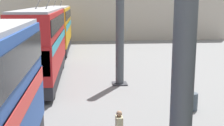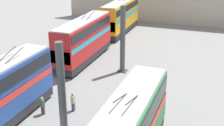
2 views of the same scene
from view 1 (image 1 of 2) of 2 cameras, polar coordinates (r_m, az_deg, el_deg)
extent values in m
cube|color=#A8A093|center=(43.61, -2.05, 8.92)|extent=(0.50, 36.00, 7.40)
cylinder|color=#42474C|center=(7.64, 12.77, -3.67)|extent=(0.55, 0.55, 7.24)
cylinder|color=#42474C|center=(20.49, 1.45, 5.93)|extent=(0.55, 0.55, 7.24)
cube|color=#333338|center=(21.13, 1.40, -3.79)|extent=(0.99, 0.99, 0.08)
cylinder|color=black|center=(18.30, -10.87, -4.94)|extent=(0.98, 0.30, 0.98)
cylinder|color=black|center=(18.64, -17.33, -4.96)|extent=(0.98, 0.30, 0.98)
cylinder|color=black|center=(26.23, -9.13, 0.08)|extent=(0.98, 0.30, 0.98)
cylinder|color=black|center=(26.47, -13.67, 0.00)|extent=(0.98, 0.30, 0.98)
cube|color=#28282D|center=(22.42, -12.52, -1.55)|extent=(10.96, 2.45, 0.77)
cube|color=red|center=(22.14, -12.68, 2.13)|extent=(11.19, 2.50, 2.15)
cube|color=teal|center=(22.03, -12.77, 4.18)|extent=(10.85, 2.54, 0.55)
cube|color=red|center=(21.93, -12.89, 7.05)|extent=(11.08, 2.42, 1.67)
cube|color=black|center=(21.92, -12.90, 7.27)|extent=(10.74, 2.51, 0.92)
cube|color=#9E9EA3|center=(21.88, -13.00, 9.41)|extent=(10.96, 2.25, 0.14)
cube|color=black|center=(16.72, -15.14, -0.19)|extent=(0.12, 2.30, 1.37)
cylinder|color=#282828|center=(23.22, -11.70, 10.45)|extent=(2.35, 0.07, 0.65)
cylinder|color=#282828|center=(23.31, -13.44, 10.38)|extent=(2.35, 0.07, 0.65)
cylinder|color=black|center=(31.24, -8.50, 1.84)|extent=(0.91, 0.30, 0.91)
cylinder|color=black|center=(31.44, -12.32, 1.76)|extent=(0.91, 0.30, 0.91)
cylinder|color=black|center=(39.27, -7.82, 3.80)|extent=(0.91, 0.30, 0.91)
cylinder|color=black|center=(39.42, -10.88, 3.73)|extent=(0.91, 0.30, 0.91)
cube|color=#28282D|center=(35.39, -9.82, 3.19)|extent=(10.90, 2.45, 0.75)
cube|color=gold|center=(35.22, -9.90, 5.55)|extent=(11.12, 2.50, 2.17)
cube|color=teal|center=(35.15, -9.95, 6.87)|extent=(10.79, 2.54, 0.55)
cube|color=gold|center=(35.08, -10.01, 8.62)|extent=(11.01, 2.42, 1.60)
cube|color=black|center=(35.08, -10.01, 8.75)|extent=(10.68, 2.51, 0.88)
cube|color=#9E9EA3|center=(35.06, -10.06, 10.04)|extent=(10.90, 2.25, 0.14)
cube|color=black|center=(29.75, -10.77, 4.90)|extent=(0.12, 2.30, 1.39)
cylinder|color=#282828|center=(36.41, -9.33, 10.68)|extent=(2.35, 0.07, 0.65)
cylinder|color=#282828|center=(36.47, -10.45, 10.64)|extent=(2.35, 0.07, 0.65)
cube|color=tan|center=(11.60, 1.32, -11.28)|extent=(0.43, 0.25, 0.67)
sphere|color=#A37A5B|center=(11.43, 1.33, -9.23)|extent=(0.22, 0.22, 0.22)
cylinder|color=#424C56|center=(16.67, 14.50, -6.86)|extent=(0.53, 0.53, 0.91)
cylinder|color=#424C56|center=(16.67, 14.50, -6.86)|extent=(0.56, 0.56, 0.04)
camera|label=2|loc=(17.45, 127.66, 19.41)|focal=50.00mm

